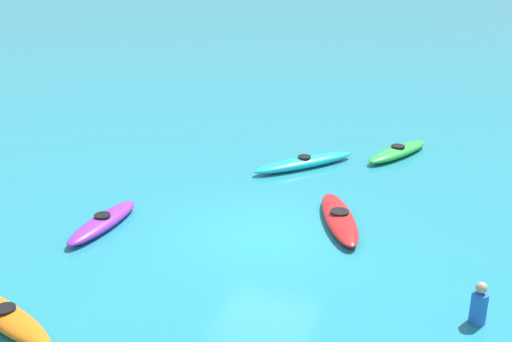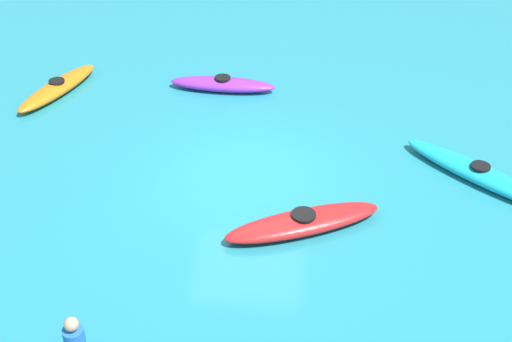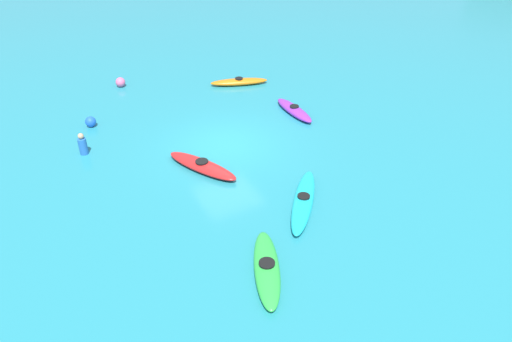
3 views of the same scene
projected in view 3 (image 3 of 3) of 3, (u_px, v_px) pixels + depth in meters
ground_plane at (226, 145)px, 18.63m from camera, size 600.00×600.00×0.00m
kayak_cyan at (303, 201)px, 15.20m from camera, size 3.13×2.82×0.37m
kayak_red at (202, 166)px, 17.00m from camera, size 3.14×1.97×0.37m
kayak_orange at (239, 82)px, 23.80m from camera, size 1.56×2.93×0.37m
kayak_green at (267, 268)px, 12.61m from camera, size 2.99×1.91×0.37m
kayak_purple at (294, 110)px, 20.97m from camera, size 2.74×0.72×0.37m
buoy_pink at (120, 82)px, 23.55m from camera, size 0.48×0.48×0.48m
buoy_blue at (91, 122)px, 19.85m from camera, size 0.45×0.45×0.45m
person_near_shore at (83, 145)px, 17.84m from camera, size 0.36×0.36×0.88m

